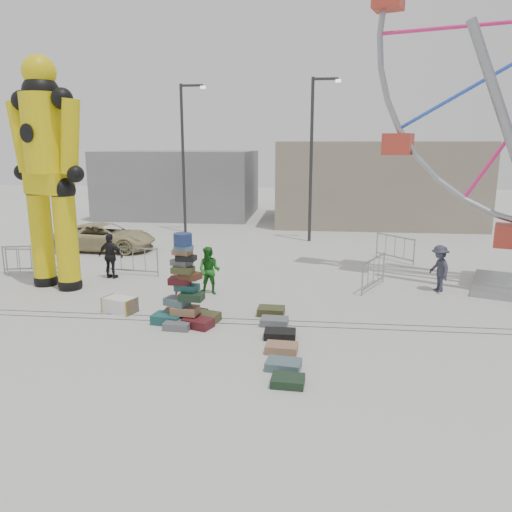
# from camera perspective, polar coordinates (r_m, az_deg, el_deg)

# --- Properties ---
(ground) EXTENTS (90.00, 90.00, 0.00)m
(ground) POSITION_cam_1_polar(r_m,az_deg,el_deg) (13.54, -7.14, -8.43)
(ground) COLOR #9E9E99
(ground) RESTS_ON ground
(track_line_near) EXTENTS (40.00, 0.04, 0.01)m
(track_line_near) POSITION_cam_1_polar(r_m,az_deg,el_deg) (14.09, -6.58, -7.55)
(track_line_near) COLOR #47443F
(track_line_near) RESTS_ON ground
(track_line_far) EXTENTS (40.00, 0.04, 0.01)m
(track_line_far) POSITION_cam_1_polar(r_m,az_deg,el_deg) (14.45, -6.23, -7.01)
(track_line_far) COLOR #47443F
(track_line_far) RESTS_ON ground
(building_right) EXTENTS (12.00, 8.00, 5.00)m
(building_right) POSITION_cam_1_polar(r_m,az_deg,el_deg) (32.61, 13.38, 8.18)
(building_right) COLOR gray
(building_right) RESTS_ON ground
(building_left) EXTENTS (10.00, 8.00, 4.40)m
(building_left) POSITION_cam_1_polar(r_m,az_deg,el_deg) (35.54, -8.56, 8.24)
(building_left) COLOR gray
(building_left) RESTS_ON ground
(lamp_post_right) EXTENTS (1.41, 0.25, 8.00)m
(lamp_post_right) POSITION_cam_1_polar(r_m,az_deg,el_deg) (25.28, 6.55, 11.74)
(lamp_post_right) COLOR #2D2D30
(lamp_post_right) RESTS_ON ground
(lamp_post_left) EXTENTS (1.41, 0.25, 8.00)m
(lamp_post_left) POSITION_cam_1_polar(r_m,az_deg,el_deg) (28.15, -8.17, 11.78)
(lamp_post_left) COLOR #2D2D30
(lamp_post_left) RESTS_ON ground
(suitcase_tower) EXTENTS (1.90, 1.59, 2.53)m
(suitcase_tower) POSITION_cam_1_polar(r_m,az_deg,el_deg) (13.89, -8.10, -4.81)
(suitcase_tower) COLOR #1B5253
(suitcase_tower) RESTS_ON ground
(crash_test_dummy) EXTENTS (3.10, 1.56, 7.87)m
(crash_test_dummy) POSITION_cam_1_polar(r_m,az_deg,el_deg) (18.07, -22.72, 9.46)
(crash_test_dummy) COLOR black
(crash_test_dummy) RESTS_ON ground
(steamer_trunk) EXTENTS (1.06, 0.81, 0.44)m
(steamer_trunk) POSITION_cam_1_polar(r_m,az_deg,el_deg) (15.30, -15.29, -5.42)
(steamer_trunk) COLOR silver
(steamer_trunk) RESTS_ON ground
(row_case_0) EXTENTS (0.79, 0.59, 0.23)m
(row_case_0) POSITION_cam_1_polar(r_m,az_deg,el_deg) (14.57, 1.74, -6.30)
(row_case_0) COLOR #404221
(row_case_0) RESTS_ON ground
(row_case_1) EXTENTS (0.77, 0.54, 0.20)m
(row_case_1) POSITION_cam_1_polar(r_m,az_deg,el_deg) (13.79, 2.11, -7.49)
(row_case_1) COLOR slate
(row_case_1) RESTS_ON ground
(row_case_2) EXTENTS (0.80, 0.54, 0.20)m
(row_case_2) POSITION_cam_1_polar(r_m,az_deg,el_deg) (12.91, 2.76, -8.92)
(row_case_2) COLOR black
(row_case_2) RESTS_ON ground
(row_case_3) EXTENTS (0.79, 0.56, 0.20)m
(row_case_3) POSITION_cam_1_polar(r_m,az_deg,el_deg) (12.10, 2.94, -10.47)
(row_case_3) COLOR #986D4D
(row_case_3) RESTS_ON ground
(row_case_4) EXTENTS (0.82, 0.63, 0.20)m
(row_case_4) POSITION_cam_1_polar(r_m,az_deg,el_deg) (11.26, 3.16, -12.30)
(row_case_4) COLOR slate
(row_case_4) RESTS_ON ground
(row_case_5) EXTENTS (0.71, 0.56, 0.18)m
(row_case_5) POSITION_cam_1_polar(r_m,az_deg,el_deg) (10.58, 3.66, -14.07)
(row_case_5) COLOR #1B321F
(row_case_5) RESTS_ON ground
(barricade_dummy_a) EXTENTS (1.96, 0.63, 1.10)m
(barricade_dummy_a) POSITION_cam_1_polar(r_m,az_deg,el_deg) (20.98, -24.32, -0.31)
(barricade_dummy_a) COLOR gray
(barricade_dummy_a) RESTS_ON ground
(barricade_dummy_b) EXTENTS (2.00, 0.22, 1.10)m
(barricade_dummy_b) POSITION_cam_1_polar(r_m,az_deg,el_deg) (20.34, -24.16, -0.68)
(barricade_dummy_b) COLOR gray
(barricade_dummy_b) RESTS_ON ground
(barricade_dummy_c) EXTENTS (2.00, 0.36, 1.10)m
(barricade_dummy_c) POSITION_cam_1_polar(r_m,az_deg,el_deg) (19.37, -13.88, -0.54)
(barricade_dummy_c) COLOR gray
(barricade_dummy_c) RESTS_ON ground
(barricade_wheel_front) EXTENTS (1.00, 1.82, 1.10)m
(barricade_wheel_front) POSITION_cam_1_polar(r_m,az_deg,el_deg) (17.49, 13.27, -1.91)
(barricade_wheel_front) COLOR gray
(barricade_wheel_front) RESTS_ON ground
(barricade_wheel_back) EXTENTS (1.37, 1.59, 1.10)m
(barricade_wheel_back) POSITION_cam_1_polar(r_m,az_deg,el_deg) (21.93, 15.58, 0.88)
(barricade_wheel_back) COLOR gray
(barricade_wheel_back) RESTS_ON ground
(pedestrian_red) EXTENTS (0.67, 0.67, 1.58)m
(pedestrian_red) POSITION_cam_1_polar(r_m,az_deg,el_deg) (15.99, -8.64, -2.20)
(pedestrian_red) COLOR #AC1A18
(pedestrian_red) RESTS_ON ground
(pedestrian_green) EXTENTS (0.86, 0.73, 1.59)m
(pedestrian_green) POSITION_cam_1_polar(r_m,az_deg,el_deg) (16.44, -5.37, -1.68)
(pedestrian_green) COLOR #1A681A
(pedestrian_green) RESTS_ON ground
(pedestrian_black) EXTENTS (1.04, 0.58, 1.68)m
(pedestrian_black) POSITION_cam_1_polar(r_m,az_deg,el_deg) (19.06, -16.27, -0.00)
(pedestrian_black) COLOR black
(pedestrian_black) RESTS_ON ground
(pedestrian_grey) EXTENTS (0.84, 1.14, 1.58)m
(pedestrian_grey) POSITION_cam_1_polar(r_m,az_deg,el_deg) (17.77, 20.21, -1.34)
(pedestrian_grey) COLOR #2A2C38
(pedestrian_grey) RESTS_ON ground
(parked_suv) EXTENTS (4.63, 2.20, 1.28)m
(parked_suv) POSITION_cam_1_polar(r_m,az_deg,el_deg) (24.22, -16.87, 2.09)
(parked_suv) COLOR tan
(parked_suv) RESTS_ON ground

